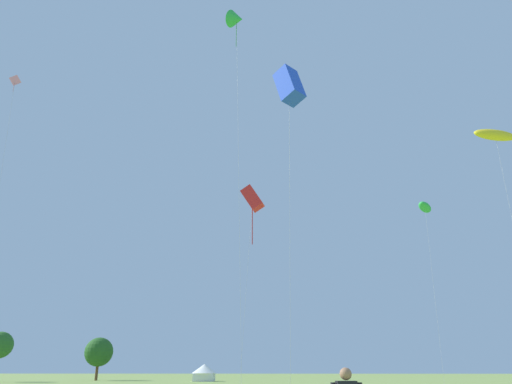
{
  "coord_description": "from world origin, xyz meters",
  "views": [
    {
      "loc": [
        1.49,
        -2.21,
        1.7
      ],
      "look_at": [
        0.0,
        32.0,
        14.31
      ],
      "focal_mm": 33.81,
      "sensor_mm": 36.0,
      "label": 1
    }
  ],
  "objects_px": {
    "kite_green_parafoil": "(425,207)",
    "kite_pink_diamond": "(12,100)",
    "tree_distant_left": "(0,345)",
    "kite_red_box": "(252,199)",
    "kite_blue_box": "(289,86)",
    "festival_tent_right": "(204,372)",
    "kite_green_delta": "(237,19)",
    "tree_distant_right": "(99,352)",
    "kite_yellow_parafoil": "(495,135)"
  },
  "relations": [
    {
      "from": "festival_tent_right",
      "to": "kite_red_box",
      "type": "bearing_deg",
      "value": -69.47
    },
    {
      "from": "kite_pink_diamond",
      "to": "kite_blue_box",
      "type": "height_order",
      "value": "kite_pink_diamond"
    },
    {
      "from": "festival_tent_right",
      "to": "tree_distant_right",
      "type": "relative_size",
      "value": 0.57
    },
    {
      "from": "tree_distant_right",
      "to": "kite_green_parafoil",
      "type": "bearing_deg",
      "value": -26.35
    },
    {
      "from": "kite_green_parafoil",
      "to": "tree_distant_right",
      "type": "height_order",
      "value": "kite_green_parafoil"
    },
    {
      "from": "kite_red_box",
      "to": "tree_distant_left",
      "type": "height_order",
      "value": "kite_red_box"
    },
    {
      "from": "kite_blue_box",
      "to": "tree_distant_left",
      "type": "height_order",
      "value": "kite_blue_box"
    },
    {
      "from": "tree_distant_left",
      "to": "tree_distant_right",
      "type": "height_order",
      "value": "tree_distant_left"
    },
    {
      "from": "kite_red_box",
      "to": "festival_tent_right",
      "type": "distance_m",
      "value": 30.24
    },
    {
      "from": "kite_yellow_parafoil",
      "to": "festival_tent_right",
      "type": "height_order",
      "value": "kite_yellow_parafoil"
    },
    {
      "from": "kite_red_box",
      "to": "kite_yellow_parafoil",
      "type": "relative_size",
      "value": 1.03
    },
    {
      "from": "kite_green_delta",
      "to": "kite_blue_box",
      "type": "xyz_separation_m",
      "value": [
        4.93,
        -8.65,
        -13.66
      ]
    },
    {
      "from": "kite_green_parafoil",
      "to": "festival_tent_right",
      "type": "distance_m",
      "value": 39.45
    },
    {
      "from": "kite_green_parafoil",
      "to": "kite_yellow_parafoil",
      "type": "xyz_separation_m",
      "value": [
        0.85,
        -18.59,
        0.44
      ]
    },
    {
      "from": "kite_blue_box",
      "to": "tree_distant_left",
      "type": "distance_m",
      "value": 59.12
    },
    {
      "from": "kite_blue_box",
      "to": "tree_distant_left",
      "type": "xyz_separation_m",
      "value": [
        -41.05,
        38.97,
        -17.08
      ]
    },
    {
      "from": "kite_red_box",
      "to": "kite_pink_diamond",
      "type": "relative_size",
      "value": 0.64
    },
    {
      "from": "kite_green_parafoil",
      "to": "kite_blue_box",
      "type": "height_order",
      "value": "kite_blue_box"
    },
    {
      "from": "kite_green_parafoil",
      "to": "tree_distant_right",
      "type": "relative_size",
      "value": 3.21
    },
    {
      "from": "tree_distant_right",
      "to": "kite_red_box",
      "type": "bearing_deg",
      "value": -45.81
    },
    {
      "from": "kite_red_box",
      "to": "festival_tent_right",
      "type": "height_order",
      "value": "kite_red_box"
    },
    {
      "from": "kite_blue_box",
      "to": "festival_tent_right",
      "type": "distance_m",
      "value": 49.83
    },
    {
      "from": "kite_red_box",
      "to": "kite_green_delta",
      "type": "xyz_separation_m",
      "value": [
        -1.01,
        -13.25,
        15.03
      ]
    },
    {
      "from": "kite_green_parafoil",
      "to": "kite_blue_box",
      "type": "distance_m",
      "value": 30.69
    },
    {
      "from": "tree_distant_left",
      "to": "kite_blue_box",
      "type": "bearing_deg",
      "value": -43.51
    },
    {
      "from": "kite_green_parafoil",
      "to": "kite_red_box",
      "type": "bearing_deg",
      "value": -170.64
    },
    {
      "from": "kite_red_box",
      "to": "tree_distant_right",
      "type": "relative_size",
      "value": 3.4
    },
    {
      "from": "festival_tent_right",
      "to": "kite_green_delta",
      "type": "bearing_deg",
      "value": -78.46
    },
    {
      "from": "kite_pink_diamond",
      "to": "festival_tent_right",
      "type": "relative_size",
      "value": 9.33
    },
    {
      "from": "kite_blue_box",
      "to": "tree_distant_right",
      "type": "height_order",
      "value": "kite_blue_box"
    },
    {
      "from": "kite_green_parafoil",
      "to": "kite_blue_box",
      "type": "bearing_deg",
      "value": -124.1
    },
    {
      "from": "kite_red_box",
      "to": "tree_distant_left",
      "type": "distance_m",
      "value": 43.78
    },
    {
      "from": "kite_green_delta",
      "to": "kite_yellow_parafoil",
      "type": "distance_m",
      "value": 27.38
    },
    {
      "from": "tree_distant_right",
      "to": "kite_pink_diamond",
      "type": "bearing_deg",
      "value": -92.89
    },
    {
      "from": "tree_distant_left",
      "to": "kite_red_box",
      "type": "bearing_deg",
      "value": -24.68
    },
    {
      "from": "kite_pink_diamond",
      "to": "festival_tent_right",
      "type": "xyz_separation_m",
      "value": [
        19.59,
        27.82,
        -29.73
      ]
    },
    {
      "from": "kite_pink_diamond",
      "to": "kite_green_parafoil",
      "type": "relative_size",
      "value": 1.65
    },
    {
      "from": "kite_yellow_parafoil",
      "to": "tree_distant_right",
      "type": "distance_m",
      "value": 65.91
    },
    {
      "from": "kite_pink_diamond",
      "to": "kite_green_parafoil",
      "type": "bearing_deg",
      "value": 10.98
    },
    {
      "from": "kite_pink_diamond",
      "to": "tree_distant_left",
      "type": "height_order",
      "value": "kite_pink_diamond"
    },
    {
      "from": "kite_green_parafoil",
      "to": "kite_pink_diamond",
      "type": "bearing_deg",
      "value": -169.02
    },
    {
      "from": "kite_red_box",
      "to": "kite_pink_diamond",
      "type": "xyz_separation_m",
      "value": [
        -27.75,
        -6.01,
        10.45
      ]
    },
    {
      "from": "festival_tent_right",
      "to": "tree_distant_left",
      "type": "height_order",
      "value": "tree_distant_left"
    },
    {
      "from": "kite_green_delta",
      "to": "kite_green_parafoil",
      "type": "distance_m",
      "value": 31.64
    },
    {
      "from": "kite_pink_diamond",
      "to": "kite_green_delta",
      "type": "bearing_deg",
      "value": -15.15
    },
    {
      "from": "kite_green_parafoil",
      "to": "tree_distant_right",
      "type": "bearing_deg",
      "value": 153.65
    },
    {
      "from": "kite_blue_box",
      "to": "festival_tent_right",
      "type": "height_order",
      "value": "kite_blue_box"
    },
    {
      "from": "kite_red_box",
      "to": "tree_distant_right",
      "type": "bearing_deg",
      "value": 134.19
    },
    {
      "from": "kite_green_delta",
      "to": "tree_distant_right",
      "type": "relative_size",
      "value": 5.63
    },
    {
      "from": "festival_tent_right",
      "to": "kite_blue_box",
      "type": "bearing_deg",
      "value": -74.55
    }
  ]
}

